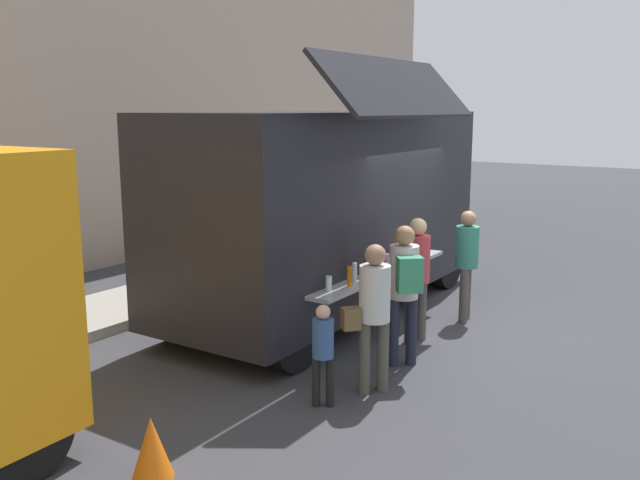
{
  "coord_description": "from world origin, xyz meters",
  "views": [
    {
      "loc": [
        -8.94,
        -3.9,
        3.11
      ],
      "look_at": [
        -1.26,
        1.42,
        1.3
      ],
      "focal_mm": 38.03,
      "sensor_mm": 36.0,
      "label": 1
    }
  ],
  "objects_px": {
    "traffic_cone_orange": "(152,447)",
    "customer_mid_with_backpack": "(405,282)",
    "customer_front_ordering": "(416,269)",
    "customer_extra_browsing": "(467,256)",
    "customer_rear_waiting": "(373,306)",
    "child_near_queue": "(323,346)",
    "food_truck_main": "(330,205)",
    "trash_bin": "(342,229)"
  },
  "relations": [
    {
      "from": "customer_extra_browsing",
      "to": "traffic_cone_orange",
      "type": "bearing_deg",
      "value": 73.28
    },
    {
      "from": "customer_front_ordering",
      "to": "customer_extra_browsing",
      "type": "relative_size",
      "value": 1.02
    },
    {
      "from": "customer_front_ordering",
      "to": "customer_extra_browsing",
      "type": "xyz_separation_m",
      "value": [
        1.27,
        -0.19,
        -0.02
      ]
    },
    {
      "from": "customer_mid_with_backpack",
      "to": "customer_extra_browsing",
      "type": "height_order",
      "value": "customer_mid_with_backpack"
    },
    {
      "from": "food_truck_main",
      "to": "customer_front_ordering",
      "type": "height_order",
      "value": "food_truck_main"
    },
    {
      "from": "customer_rear_waiting",
      "to": "customer_extra_browsing",
      "type": "xyz_separation_m",
      "value": [
        3.05,
        0.19,
        -0.01
      ]
    },
    {
      "from": "customer_mid_with_backpack",
      "to": "customer_rear_waiting",
      "type": "relative_size",
      "value": 1.04
    },
    {
      "from": "food_truck_main",
      "to": "customer_front_ordering",
      "type": "bearing_deg",
      "value": -108.05
    },
    {
      "from": "traffic_cone_orange",
      "to": "customer_front_ordering",
      "type": "distance_m",
      "value": 4.47
    },
    {
      "from": "traffic_cone_orange",
      "to": "child_near_queue",
      "type": "bearing_deg",
      "value": -11.28
    },
    {
      "from": "food_truck_main",
      "to": "customer_extra_browsing",
      "type": "relative_size",
      "value": 3.69
    },
    {
      "from": "customer_mid_with_backpack",
      "to": "child_near_queue",
      "type": "distance_m",
      "value": 1.57
    },
    {
      "from": "child_near_queue",
      "to": "customer_mid_with_backpack",
      "type": "bearing_deg",
      "value": -38.98
    },
    {
      "from": "traffic_cone_orange",
      "to": "customer_rear_waiting",
      "type": "height_order",
      "value": "customer_rear_waiting"
    },
    {
      "from": "customer_front_ordering",
      "to": "customer_extra_browsing",
      "type": "bearing_deg",
      "value": -79.01
    },
    {
      "from": "food_truck_main",
      "to": "customer_extra_browsing",
      "type": "height_order",
      "value": "food_truck_main"
    },
    {
      "from": "traffic_cone_orange",
      "to": "customer_mid_with_backpack",
      "type": "bearing_deg",
      "value": -8.94
    },
    {
      "from": "customer_mid_with_backpack",
      "to": "customer_extra_browsing",
      "type": "bearing_deg",
      "value": -39.04
    },
    {
      "from": "customer_extra_browsing",
      "to": "food_truck_main",
      "type": "bearing_deg",
      "value": 9.02
    },
    {
      "from": "traffic_cone_orange",
      "to": "child_near_queue",
      "type": "height_order",
      "value": "child_near_queue"
    },
    {
      "from": "food_truck_main",
      "to": "child_near_queue",
      "type": "bearing_deg",
      "value": -148.71
    },
    {
      "from": "customer_front_ordering",
      "to": "customer_mid_with_backpack",
      "type": "distance_m",
      "value": 0.95
    },
    {
      "from": "food_truck_main",
      "to": "traffic_cone_orange",
      "type": "distance_m",
      "value": 5.33
    },
    {
      "from": "food_truck_main",
      "to": "trash_bin",
      "type": "relative_size",
      "value": 6.07
    },
    {
      "from": "child_near_queue",
      "to": "customer_front_ordering",
      "type": "bearing_deg",
      "value": -29.74
    },
    {
      "from": "food_truck_main",
      "to": "customer_extra_browsing",
      "type": "bearing_deg",
      "value": -70.32
    },
    {
      "from": "customer_front_ordering",
      "to": "customer_rear_waiting",
      "type": "relative_size",
      "value": 1.01
    },
    {
      "from": "traffic_cone_orange",
      "to": "customer_rear_waiting",
      "type": "distance_m",
      "value": 2.8
    },
    {
      "from": "customer_front_ordering",
      "to": "child_near_queue",
      "type": "xyz_separation_m",
      "value": [
        -2.41,
        -0.14,
        -0.34
      ]
    },
    {
      "from": "customer_mid_with_backpack",
      "to": "customer_rear_waiting",
      "type": "height_order",
      "value": "customer_mid_with_backpack"
    },
    {
      "from": "customer_mid_with_backpack",
      "to": "customer_extra_browsing",
      "type": "xyz_separation_m",
      "value": [
        2.16,
        0.11,
        -0.08
      ]
    },
    {
      "from": "food_truck_main",
      "to": "child_near_queue",
      "type": "xyz_separation_m",
      "value": [
        -2.92,
        -1.89,
        -1.0
      ]
    },
    {
      "from": "trash_bin",
      "to": "customer_mid_with_backpack",
      "type": "height_order",
      "value": "customer_mid_with_backpack"
    },
    {
      "from": "food_truck_main",
      "to": "customer_extra_browsing",
      "type": "xyz_separation_m",
      "value": [
        0.75,
        -1.93,
        -0.68
      ]
    },
    {
      "from": "trash_bin",
      "to": "child_near_queue",
      "type": "bearing_deg",
      "value": -148.51
    },
    {
      "from": "customer_front_ordering",
      "to": "customer_mid_with_backpack",
      "type": "xyz_separation_m",
      "value": [
        -0.9,
        -0.3,
        0.06
      ]
    },
    {
      "from": "traffic_cone_orange",
      "to": "customer_mid_with_backpack",
      "type": "height_order",
      "value": "customer_mid_with_backpack"
    },
    {
      "from": "food_truck_main",
      "to": "customer_mid_with_backpack",
      "type": "relative_size",
      "value": 3.5
    },
    {
      "from": "food_truck_main",
      "to": "customer_front_ordering",
      "type": "relative_size",
      "value": 3.6
    },
    {
      "from": "customer_front_ordering",
      "to": "trash_bin",
      "type": "bearing_deg",
      "value": -28.14
    },
    {
      "from": "traffic_cone_orange",
      "to": "child_near_queue",
      "type": "distance_m",
      "value": 2.08
    },
    {
      "from": "traffic_cone_orange",
      "to": "customer_front_ordering",
      "type": "relative_size",
      "value": 0.32
    }
  ]
}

